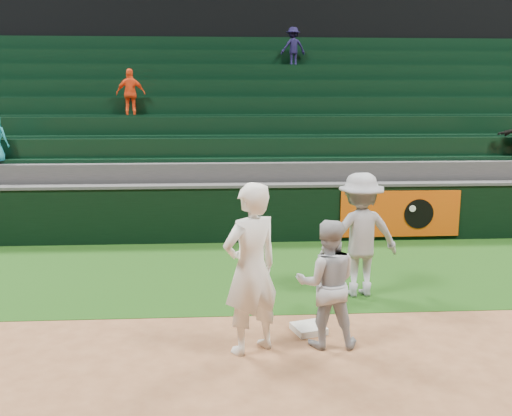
{
  "coord_description": "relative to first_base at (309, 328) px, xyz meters",
  "views": [
    {
      "loc": [
        -0.84,
        -6.78,
        3.1
      ],
      "look_at": [
        -0.28,
        2.3,
        1.3
      ],
      "focal_mm": 40.0,
      "sensor_mm": 36.0,
      "label": 1
    }
  ],
  "objects": [
    {
      "name": "ground",
      "position": [
        -0.3,
        -0.31,
        -0.04
      ],
      "size": [
        70.0,
        70.0,
        0.0
      ],
      "primitive_type": "plane",
      "color": "brown",
      "rests_on": "ground"
    },
    {
      "name": "foul_grass",
      "position": [
        -0.3,
        2.69,
        -0.04
      ],
      "size": [
        36.0,
        4.2,
        0.01
      ],
      "primitive_type": "cube",
      "color": "#14370D",
      "rests_on": "ground"
    },
    {
      "name": "upper_deck",
      "position": [
        -0.3,
        17.14,
        5.96
      ],
      "size": [
        40.0,
        12.0,
        12.0
      ],
      "primitive_type": "cube",
      "color": "black",
      "rests_on": "ground"
    },
    {
      "name": "first_base",
      "position": [
        0.0,
        0.0,
        0.0
      ],
      "size": [
        0.49,
        0.49,
        0.09
      ],
      "primitive_type": "cube",
      "rotation": [
        0.0,
        0.0,
        0.29
      ],
      "color": "silver",
      "rests_on": "ground"
    },
    {
      "name": "first_baseman",
      "position": [
        -0.8,
        -0.53,
        1.01
      ],
      "size": [
        0.92,
        0.83,
        2.11
      ],
      "primitive_type": "imported",
      "rotation": [
        0.0,
        0.0,
        3.7
      ],
      "color": "white",
      "rests_on": "ground"
    },
    {
      "name": "baserunner",
      "position": [
        0.15,
        -0.41,
        0.77
      ],
      "size": [
        0.83,
        0.67,
        1.62
      ],
      "primitive_type": "imported",
      "rotation": [
        0.0,
        0.0,
        3.07
      ],
      "color": "#A6A9B1",
      "rests_on": "ground"
    },
    {
      "name": "base_coach",
      "position": [
        1.0,
        1.38,
        0.93
      ],
      "size": [
        1.33,
        0.87,
        1.94
      ],
      "primitive_type": "imported",
      "rotation": [
        0.0,
        0.0,
        3.26
      ],
      "color": "#9699A2",
      "rests_on": "foul_grass"
    },
    {
      "name": "field_wall",
      "position": [
        -0.28,
        4.89,
        0.59
      ],
      "size": [
        36.0,
        0.45,
        1.25
      ],
      "color": "black",
      "rests_on": "ground"
    },
    {
      "name": "stadium_seating",
      "position": [
        -0.31,
        8.66,
        1.66
      ],
      "size": [
        36.0,
        5.95,
        5.03
      ],
      "color": "#353537",
      "rests_on": "ground"
    }
  ]
}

